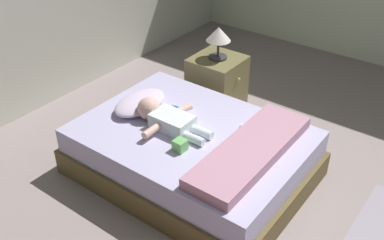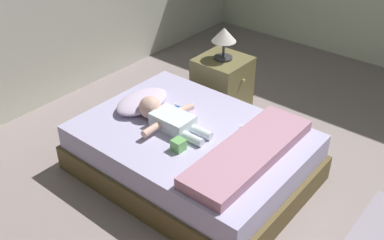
# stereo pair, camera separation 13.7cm
# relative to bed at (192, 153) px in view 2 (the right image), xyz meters

# --- Properties ---
(ground_plane) EXTENTS (8.00, 8.00, 0.00)m
(ground_plane) POSITION_rel_bed_xyz_m (0.02, -1.09, -0.21)
(ground_plane) COLOR gray
(bed) EXTENTS (1.30, 1.79, 0.42)m
(bed) POSITION_rel_bed_xyz_m (0.00, 0.00, 0.00)
(bed) COLOR brown
(bed) RESTS_ON ground_plane
(pillow) EXTENTS (0.51, 0.31, 0.10)m
(pillow) POSITION_rel_bed_xyz_m (0.01, 0.55, 0.26)
(pillow) COLOR silver
(pillow) RESTS_ON bed
(baby) EXTENTS (0.55, 0.66, 0.18)m
(baby) POSITION_rel_bed_xyz_m (-0.06, 0.22, 0.28)
(baby) COLOR white
(baby) RESTS_ON bed
(toothbrush) EXTENTS (0.03, 0.14, 0.02)m
(toothbrush) POSITION_rel_bed_xyz_m (0.20, 0.29, 0.22)
(toothbrush) COLOR #3187E7
(toothbrush) RESTS_ON bed
(nightstand) EXTENTS (0.46, 0.49, 0.54)m
(nightstand) POSITION_rel_bed_xyz_m (1.00, 0.44, 0.06)
(nightstand) COLOR olive
(nightstand) RESTS_ON ground_plane
(lamp) EXTENTS (0.23, 0.23, 0.31)m
(lamp) POSITION_rel_bed_xyz_m (1.00, 0.44, 0.56)
(lamp) COLOR #333338
(lamp) RESTS_ON nightstand
(blanket) EXTENTS (1.17, 0.37, 0.09)m
(blanket) POSITION_rel_bed_xyz_m (0.00, -0.52, 0.26)
(blanket) COLOR #BC839B
(blanket) RESTS_ON bed
(toy_block) EXTENTS (0.09, 0.09, 0.09)m
(toy_block) POSITION_rel_bed_xyz_m (-0.25, -0.08, 0.26)
(toy_block) COLOR #71C065
(toy_block) RESTS_ON bed
(baby_bottle) EXTENTS (0.07, 0.11, 0.07)m
(baby_bottle) POSITION_rel_bed_xyz_m (0.25, -0.33, 0.24)
(baby_bottle) COLOR white
(baby_bottle) RESTS_ON bed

